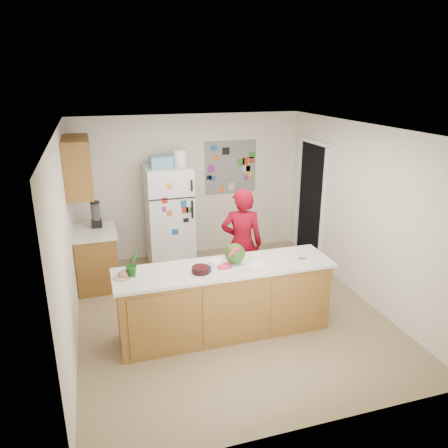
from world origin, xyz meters
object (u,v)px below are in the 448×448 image
object	(u,v)px
refrigerator	(169,216)
person	(242,244)
watermelon	(235,254)
cherry_bowl	(201,270)

from	to	relation	value
refrigerator	person	distance (m)	1.69
watermelon	cherry_bowl	xyz separation A→B (m)	(-0.46, -0.11, -0.10)
refrigerator	watermelon	world-z (taller)	refrigerator
refrigerator	cherry_bowl	world-z (taller)	refrigerator
watermelon	refrigerator	bearing A→B (deg)	99.36
watermelon	cherry_bowl	bearing A→B (deg)	-166.19
refrigerator	watermelon	xyz separation A→B (m)	(0.39, -2.35, 0.21)
person	cherry_bowl	xyz separation A→B (m)	(-0.85, -0.96, 0.14)
refrigerator	watermelon	size ratio (longest dim) A/B	6.73
refrigerator	cherry_bowl	distance (m)	2.46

